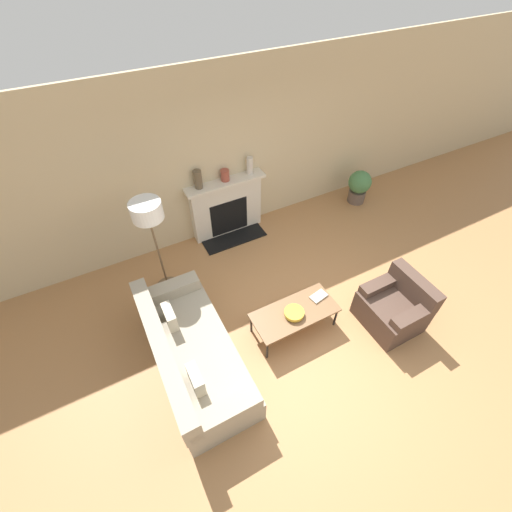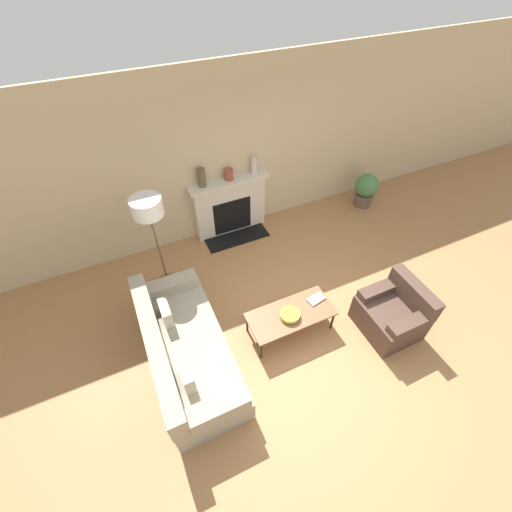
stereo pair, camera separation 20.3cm
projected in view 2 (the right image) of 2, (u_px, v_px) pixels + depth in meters
ground_plane at (315, 345)px, 4.79m from camera, size 18.00×18.00×0.00m
wall_back at (232, 155)px, 5.60m from camera, size 18.00×0.06×2.90m
fireplace at (230, 207)px, 6.12m from camera, size 1.41×0.59×1.09m
couch at (185, 350)px, 4.41m from camera, size 0.93×2.12×0.81m
armchair_near at (393, 313)px, 4.79m from camera, size 0.74×0.80×0.81m
coffee_table at (291, 315)px, 4.71m from camera, size 1.20×0.54×0.40m
bowl at (290, 315)px, 4.62m from camera, size 0.27×0.27×0.07m
book at (316, 299)px, 4.84m from camera, size 0.27×0.19×0.02m
floor_lamp at (149, 216)px, 4.57m from camera, size 0.42×0.42×1.68m
mantel_vase_left at (202, 178)px, 5.49m from camera, size 0.13×0.13×0.31m
mantel_vase_center_left at (229, 174)px, 5.67m from camera, size 0.15×0.15×0.19m
mantel_vase_center_right at (254, 165)px, 5.76m from camera, size 0.11×0.11×0.30m
potted_plant at (366, 189)px, 6.78m from camera, size 0.45×0.45×0.68m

